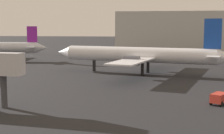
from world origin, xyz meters
The scene contains 3 objects.
airplane_distant centered at (-2.27, 48.33, 3.58)m, with size 34.52×29.04×10.19m.
baggage_cart centered at (8.49, 24.49, 0.76)m, with size 2.31×2.73×1.30m.
terminal_building centered at (16.24, 118.74, 7.28)m, with size 65.02×19.12×14.55m, color #B7B7B2.
Camera 1 is at (2.40, -13.98, 8.71)m, focal length 53.50 mm.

